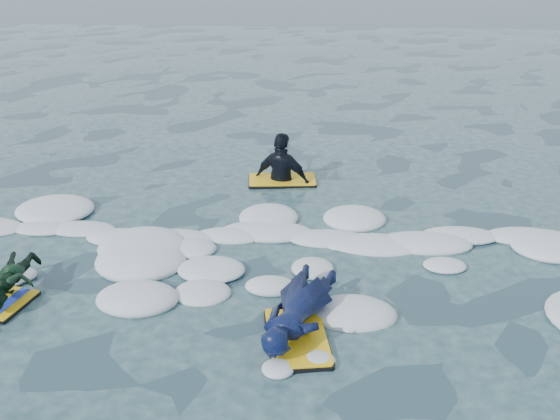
% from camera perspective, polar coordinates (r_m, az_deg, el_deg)
% --- Properties ---
extents(ground, '(120.00, 120.00, 0.00)m').
position_cam_1_polar(ground, '(9.02, -8.20, -6.24)').
color(ground, '#19303C').
rests_on(ground, ground).
extents(foam_band, '(12.00, 3.10, 0.30)m').
position_cam_1_polar(foam_band, '(9.91, -6.99, -3.30)').
color(foam_band, silver).
rests_on(foam_band, ground).
extents(prone_woman_unit, '(1.10, 1.91, 0.47)m').
position_cam_1_polar(prone_woman_unit, '(7.95, 1.51, -8.33)').
color(prone_woman_unit, black).
rests_on(prone_woman_unit, ground).
extents(prone_child_unit, '(0.58, 1.17, 0.43)m').
position_cam_1_polar(prone_child_unit, '(9.16, -20.86, -5.58)').
color(prone_child_unit, black).
rests_on(prone_child_unit, ground).
extents(waiting_rider_unit, '(1.23, 0.76, 1.76)m').
position_cam_1_polar(waiting_rider_unit, '(12.20, 0.19, 2.30)').
color(waiting_rider_unit, black).
rests_on(waiting_rider_unit, ground).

